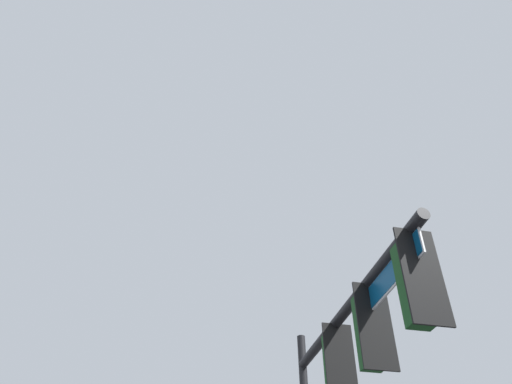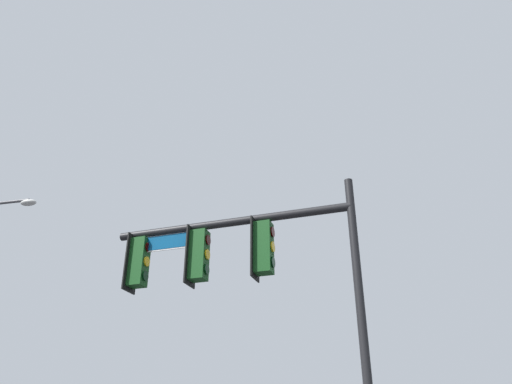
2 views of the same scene
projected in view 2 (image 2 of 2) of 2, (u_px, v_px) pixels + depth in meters
signal_pole_near at (232, 262)px, 10.35m from camera, size 5.36×0.75×6.23m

